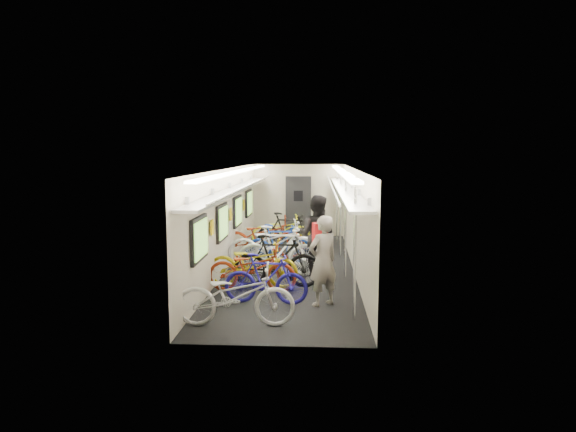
# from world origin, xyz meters

# --- Properties ---
(train_car_shell) EXTENTS (10.00, 10.00, 10.00)m
(train_car_shell) POSITION_xyz_m (-0.36, 0.71, 1.66)
(train_car_shell) COLOR black
(train_car_shell) RESTS_ON ground
(bicycle_0) EXTENTS (1.94, 0.75, 1.00)m
(bicycle_0) POSITION_xyz_m (-0.66, -4.17, 0.50)
(bicycle_0) COLOR silver
(bicycle_0) RESTS_ON ground
(bicycle_1) EXTENTS (1.60, 0.59, 0.94)m
(bicycle_1) POSITION_xyz_m (-0.30, -2.92, 0.47)
(bicycle_1) COLOR #1F1892
(bicycle_1) RESTS_ON ground
(bicycle_2) EXTENTS (1.84, 0.77, 0.94)m
(bicycle_2) POSITION_xyz_m (-0.66, -2.10, 0.47)
(bicycle_2) COLOR maroon
(bicycle_2) RESTS_ON ground
(bicycle_3) EXTENTS (1.84, 0.53, 1.10)m
(bicycle_3) POSITION_xyz_m (-0.19, -1.73, 0.55)
(bicycle_3) COLOR black
(bicycle_3) RESTS_ON ground
(bicycle_4) EXTENTS (1.96, 0.85, 1.00)m
(bicycle_4) POSITION_xyz_m (-0.69, -1.75, 0.50)
(bicycle_4) COLOR #BBA311
(bicycle_4) RESTS_ON ground
(bicycle_5) EXTENTS (1.92, 0.61, 1.14)m
(bicycle_5) POSITION_xyz_m (-0.22, -0.70, 0.57)
(bicycle_5) COLOR white
(bicycle_5) RESTS_ON ground
(bicycle_6) EXTENTS (2.29, 1.19, 1.15)m
(bicycle_6) POSITION_xyz_m (-0.44, 0.16, 0.57)
(bicycle_6) COLOR silver
(bicycle_6) RESTS_ON ground
(bicycle_7) EXTENTS (1.72, 0.72, 1.00)m
(bicycle_7) POSITION_xyz_m (-0.33, 0.57, 0.50)
(bicycle_7) COLOR #1B3EA3
(bicycle_7) RESTS_ON ground
(bicycle_8) EXTENTS (2.22, 0.92, 1.14)m
(bicycle_8) POSITION_xyz_m (-0.78, 1.14, 0.57)
(bicycle_8) COLOR maroon
(bicycle_8) RESTS_ON ground
(bicycle_9) EXTENTS (1.90, 0.96, 1.10)m
(bicycle_9) POSITION_xyz_m (-0.21, 2.21, 0.55)
(bicycle_9) COLOR black
(bicycle_9) RESTS_ON ground
(bicycle_10) EXTENTS (1.84, 0.88, 0.93)m
(bicycle_10) POSITION_xyz_m (-0.45, 3.07, 0.46)
(bicycle_10) COLOR #F8F717
(bicycle_10) RESTS_ON ground
(passenger_near) EXTENTS (0.72, 0.68, 1.66)m
(passenger_near) POSITION_xyz_m (0.74, -2.96, 0.83)
(passenger_near) COLOR gray
(passenger_near) RESTS_ON ground
(passenger_mid) EXTENTS (1.05, 0.92, 1.83)m
(passenger_mid) POSITION_xyz_m (0.62, -0.57, 0.91)
(passenger_mid) COLOR black
(passenger_mid) RESTS_ON ground
(backpack) EXTENTS (0.29, 0.23, 0.38)m
(backpack) POSITION_xyz_m (0.69, -2.56, 1.28)
(backpack) COLOR red
(backpack) RESTS_ON passenger_near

